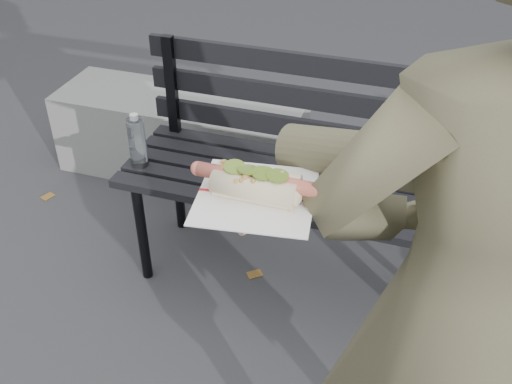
% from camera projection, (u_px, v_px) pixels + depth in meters
% --- Properties ---
extents(park_bench, '(1.50, 0.44, 0.88)m').
position_uv_depth(park_bench, '(326.00, 164.00, 2.15)').
color(park_bench, black).
rests_on(park_bench, ground).
extents(concrete_block, '(1.20, 0.40, 0.40)m').
position_uv_depth(concrete_block, '(181.00, 136.00, 2.95)').
color(concrete_block, slate).
rests_on(concrete_block, ground).
extents(person, '(0.74, 0.62, 1.72)m').
position_uv_depth(person, '(463.00, 315.00, 1.11)').
color(person, brown).
rests_on(person, ground).
extents(held_hotdog, '(0.61, 0.31, 0.20)m').
position_uv_depth(held_hotdog, '(379.00, 173.00, 0.96)').
color(held_hotdog, brown).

